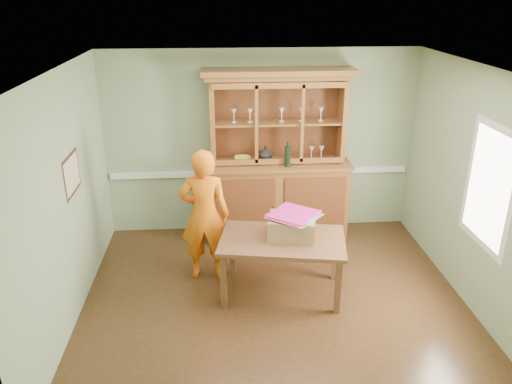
{
  "coord_description": "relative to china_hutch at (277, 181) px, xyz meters",
  "views": [
    {
      "loc": [
        -0.6,
        -5.0,
        3.46
      ],
      "look_at": [
        -0.19,
        0.4,
        1.23
      ],
      "focal_mm": 35.0,
      "sensor_mm": 36.0,
      "label": 1
    }
  ],
  "objects": [
    {
      "name": "window_panel",
      "position": [
        2.01,
        -2.02,
        0.64
      ],
      "size": [
        0.03,
        0.96,
        1.36
      ],
      "color": "white",
      "rests_on": "wall_right"
    },
    {
      "name": "kite_stack",
      "position": [
        0.02,
        -1.49,
        0.15
      ],
      "size": [
        0.68,
        0.68,
        0.04
      ],
      "rotation": [
        0.0,
        0.0,
        0.85
      ],
      "color": "green",
      "rests_on": "cardboard_box"
    },
    {
      "name": "person",
      "position": [
        -1.03,
        -1.1,
        -0.0
      ],
      "size": [
        0.66,
        0.47,
        1.7
      ],
      "primitive_type": "imported",
      "rotation": [
        0.0,
        0.0,
        3.04
      ],
      "color": "orange",
      "rests_on": "floor"
    },
    {
      "name": "wall_front",
      "position": [
        -0.22,
        -3.72,
        0.49
      ],
      "size": [
        4.5,
        0.0,
        4.5
      ],
      "primitive_type": "plane",
      "rotation": [
        -1.57,
        0.0,
        0.0
      ],
      "color": "gray",
      "rests_on": "floor"
    },
    {
      "name": "wall_left",
      "position": [
        -2.47,
        -1.72,
        0.49
      ],
      "size": [
        0.0,
        4.0,
        4.0
      ],
      "primitive_type": "plane",
      "rotation": [
        1.57,
        0.0,
        1.57
      ],
      "color": "gray",
      "rests_on": "floor"
    },
    {
      "name": "wall_back",
      "position": [
        -0.22,
        0.28,
        0.49
      ],
      "size": [
        4.5,
        0.0,
        4.5
      ],
      "primitive_type": "plane",
      "rotation": [
        1.57,
        0.0,
        0.0
      ],
      "color": "gray",
      "rests_on": "floor"
    },
    {
      "name": "floor",
      "position": [
        -0.22,
        -1.72,
        -0.86
      ],
      "size": [
        4.5,
        4.5,
        0.0
      ],
      "primitive_type": "plane",
      "color": "#4D2E19",
      "rests_on": "ground"
    },
    {
      "name": "framed_map",
      "position": [
        -2.45,
        -1.42,
        0.69
      ],
      "size": [
        0.03,
        0.6,
        0.46
      ],
      "color": "#372516",
      "rests_on": "wall_left"
    },
    {
      "name": "wall_right",
      "position": [
        2.03,
        -1.72,
        0.49
      ],
      "size": [
        0.0,
        4.0,
        4.0
      ],
      "primitive_type": "plane",
      "rotation": [
        1.57,
        0.0,
        -1.57
      ],
      "color": "gray",
      "rests_on": "floor"
    },
    {
      "name": "cardboard_box",
      "position": [
        0.0,
        -1.51,
        -0.0
      ],
      "size": [
        0.61,
        0.52,
        0.25
      ],
      "primitive_type": "cube",
      "rotation": [
        0.0,
        0.0,
        -0.19
      ],
      "color": "tan",
      "rests_on": "dining_table"
    },
    {
      "name": "chair_rail",
      "position": [
        -0.22,
        0.25,
        0.04
      ],
      "size": [
        4.41,
        0.05,
        0.08
      ],
      "primitive_type": "cube",
      "color": "white",
      "rests_on": "wall_back"
    },
    {
      "name": "dining_table",
      "position": [
        -0.11,
        -1.56,
        -0.21
      ],
      "size": [
        1.59,
        1.11,
        0.73
      ],
      "rotation": [
        0.0,
        0.0,
        -0.17
      ],
      "color": "brown",
      "rests_on": "floor"
    },
    {
      "name": "ceiling",
      "position": [
        -0.22,
        -1.72,
        1.84
      ],
      "size": [
        4.5,
        4.5,
        0.0
      ],
      "primitive_type": "plane",
      "rotation": [
        3.14,
        0.0,
        0.0
      ],
      "color": "white",
      "rests_on": "wall_back"
    },
    {
      "name": "china_hutch",
      "position": [
        0.0,
        0.0,
        0.0
      ],
      "size": [
        2.08,
        0.69,
        2.45
      ],
      "color": "brown",
      "rests_on": "floor"
    }
  ]
}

